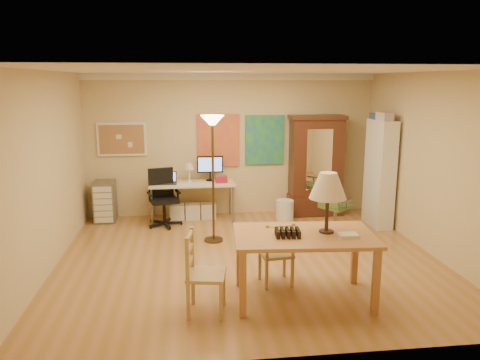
{
  "coord_description": "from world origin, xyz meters",
  "views": [
    {
      "loc": [
        -0.9,
        -6.39,
        2.55
      ],
      "look_at": [
        -0.09,
        0.3,
        1.13
      ],
      "focal_mm": 35.0,
      "sensor_mm": 36.0,
      "label": 1
    }
  ],
  "objects": [
    {
      "name": "floor",
      "position": [
        0.0,
        0.0,
        0.0
      ],
      "size": [
        5.5,
        5.5,
        0.0
      ],
      "primitive_type": "plane",
      "color": "olive",
      "rests_on": "ground"
    },
    {
      "name": "crown_molding",
      "position": [
        0.0,
        2.46,
        2.64
      ],
      "size": [
        5.5,
        0.08,
        0.12
      ],
      "primitive_type": "cube",
      "color": "white",
      "rests_on": "floor"
    },
    {
      "name": "corkboard",
      "position": [
        -2.05,
        2.47,
        1.5
      ],
      "size": [
        0.9,
        0.04,
        0.62
      ],
      "primitive_type": "cube",
      "color": "#A8794F",
      "rests_on": "floor"
    },
    {
      "name": "art_panel_left",
      "position": [
        -0.25,
        2.47,
        1.45
      ],
      "size": [
        0.8,
        0.04,
        1.0
      ],
      "primitive_type": "cube",
      "color": "orange",
      "rests_on": "floor"
    },
    {
      "name": "art_panel_right",
      "position": [
        0.65,
        2.47,
        1.45
      ],
      "size": [
        0.75,
        0.04,
        0.95
      ],
      "primitive_type": "cube",
      "color": "#256795",
      "rests_on": "floor"
    },
    {
      "name": "dining_table",
      "position": [
        0.57,
        -1.31,
        0.97
      ],
      "size": [
        1.69,
        1.09,
        1.53
      ],
      "color": "olive",
      "rests_on": "floor"
    },
    {
      "name": "ladder_chair_back",
      "position": [
        0.24,
        -0.87,
        0.39
      ],
      "size": [
        0.43,
        0.41,
        0.85
      ],
      "color": "tan",
      "rests_on": "floor"
    },
    {
      "name": "ladder_chair_left",
      "position": [
        -0.72,
        -1.51,
        0.44
      ],
      "size": [
        0.48,
        0.5,
        0.94
      ],
      "color": "tan",
      "rests_on": "floor"
    },
    {
      "name": "torchiere_lamp",
      "position": [
        -0.46,
        0.88,
        1.64
      ],
      "size": [
        0.37,
        0.37,
        2.04
      ],
      "color": "#43311A",
      "rests_on": "floor"
    },
    {
      "name": "computer_desk",
      "position": [
        -0.74,
        2.16,
        0.43
      ],
      "size": [
        1.57,
        0.69,
        1.18
      ],
      "color": "beige",
      "rests_on": "floor"
    },
    {
      "name": "office_chair_black",
      "position": [
        -1.29,
        1.85,
        0.27
      ],
      "size": [
        0.63,
        0.63,
        1.02
      ],
      "color": "black",
      "rests_on": "floor"
    },
    {
      "name": "office_chair_green",
      "position": [
        1.65,
        1.15,
        0.25
      ],
      "size": [
        0.6,
        0.6,
        0.95
      ],
      "color": "slate",
      "rests_on": "floor"
    },
    {
      "name": "drawer_cart",
      "position": [
        -2.38,
        2.23,
        0.38
      ],
      "size": [
        0.38,
        0.46,
        0.76
      ],
      "color": "slate",
      "rests_on": "floor"
    },
    {
      "name": "armoire",
      "position": [
        1.61,
        2.24,
        0.84
      ],
      "size": [
        1.05,
        0.5,
        1.93
      ],
      "color": "#381C0F",
      "rests_on": "floor"
    },
    {
      "name": "bookshelf",
      "position": [
        2.55,
        1.41,
        0.94
      ],
      "size": [
        0.28,
        0.76,
        1.9
      ],
      "color": "white",
      "rests_on": "floor"
    },
    {
      "name": "wastebin",
      "position": [
        0.92,
        1.78,
        0.21
      ],
      "size": [
        0.33,
        0.33,
        0.41
      ],
      "primitive_type": "cylinder",
      "color": "silver",
      "rests_on": "floor"
    }
  ]
}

